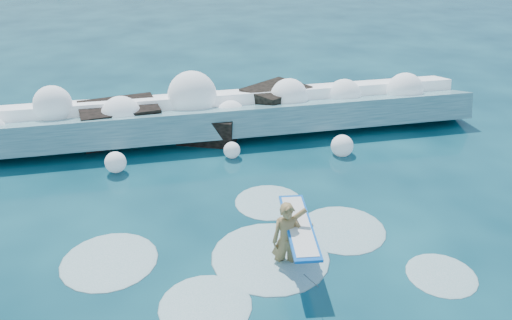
{
  "coord_description": "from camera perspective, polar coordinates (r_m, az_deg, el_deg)",
  "views": [
    {
      "loc": [
        -1.0,
        -9.65,
        7.21
      ],
      "look_at": [
        1.5,
        2.0,
        1.2
      ],
      "focal_mm": 35.0,
      "sensor_mm": 36.0,
      "label": 1
    }
  ],
  "objects": [
    {
      "name": "wave_spray",
      "position": [
        17.77,
        -3.7,
        6.48
      ],
      "size": [
        15.63,
        4.39,
        2.23
      ],
      "color": "white",
      "rests_on": "ground"
    },
    {
      "name": "rock_cluster",
      "position": [
        18.09,
        -6.92,
        4.73
      ],
      "size": [
        8.52,
        3.58,
        1.52
      ],
      "color": "black",
      "rests_on": "ground"
    },
    {
      "name": "surfer_with_board",
      "position": [
        11.24,
        3.86,
        -8.8
      ],
      "size": [
        1.11,
        3.01,
        1.86
      ],
      "color": "#987747",
      "rests_on": "ground"
    },
    {
      "name": "ground",
      "position": [
        12.09,
        -5.05,
        -9.97
      ],
      "size": [
        200.0,
        200.0,
        0.0
      ],
      "primitive_type": "plane",
      "color": "#072C3B",
      "rests_on": "ground"
    },
    {
      "name": "surf_foam",
      "position": [
        11.93,
        0.23,
        -10.41
      ],
      "size": [
        9.07,
        5.54,
        0.14
      ],
      "color": "silver",
      "rests_on": "ground"
    },
    {
      "name": "breaking_wave",
      "position": [
        17.98,
        -5.02,
        4.96
      ],
      "size": [
        18.76,
        2.89,
        1.62
      ],
      "color": "#336E7F",
      "rests_on": "ground"
    }
  ]
}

